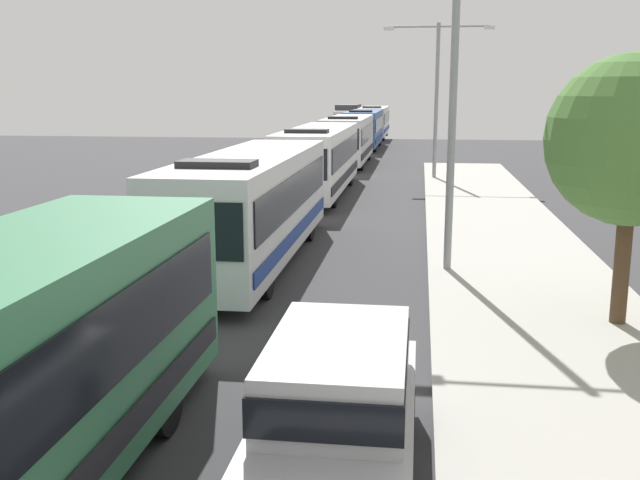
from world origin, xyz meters
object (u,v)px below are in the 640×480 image
(bus_rear, at_px, (364,128))
(bus_tail_end, at_px, (374,121))
(streetlamp_mid, at_px, (454,64))
(roadside_tree, at_px, (632,141))
(bus_fourth_in_line, at_px, (348,138))
(box_truck_oncoming, at_px, (348,118))
(white_suv, at_px, (337,409))
(bus_middle, at_px, (319,158))
(bus_second_in_line, at_px, (252,203))
(streetlamp_far, at_px, (437,84))

(bus_rear, height_order, bus_tail_end, same)
(streetlamp_mid, relative_size, roadside_tree, 1.62)
(bus_rear, xyz_separation_m, roadside_tree, (8.68, -45.81, 2.14))
(bus_fourth_in_line, distance_m, box_truck_oncoming, 33.53)
(streetlamp_mid, bearing_deg, bus_fourth_in_line, 100.80)
(bus_fourth_in_line, distance_m, roadside_tree, 33.71)
(bus_rear, distance_m, white_suv, 52.75)
(bus_middle, relative_size, bus_tail_end, 1.06)
(white_suv, height_order, box_truck_oncoming, box_truck_oncoming)
(bus_middle, relative_size, white_suv, 2.42)
(bus_rear, distance_m, box_truck_oncoming, 20.34)
(box_truck_oncoming, bearing_deg, bus_second_in_line, -86.90)
(box_truck_oncoming, distance_m, roadside_tree, 66.99)
(bus_fourth_in_line, relative_size, white_suv, 2.19)
(bus_middle, xyz_separation_m, bus_rear, (-0.00, 27.23, -0.00))
(white_suv, bearing_deg, box_truck_oncoming, 95.50)
(bus_second_in_line, bearing_deg, bus_middle, 90.00)
(bus_fourth_in_line, bearing_deg, bus_rear, 90.00)
(streetlamp_mid, relative_size, streetlamp_far, 1.09)
(white_suv, distance_m, roadside_tree, 8.89)
(bus_fourth_in_line, distance_m, bus_tail_end, 26.66)
(box_truck_oncoming, xyz_separation_m, roadside_tree, (11.99, -65.88, 2.12))
(bus_second_in_line, relative_size, streetlamp_mid, 1.33)
(roadside_tree, bearing_deg, streetlamp_mid, 128.05)
(bus_second_in_line, relative_size, box_truck_oncoming, 1.54)
(bus_second_in_line, height_order, bus_middle, same)
(bus_middle, bearing_deg, white_suv, -81.71)
(bus_second_in_line, xyz_separation_m, box_truck_oncoming, (-3.30, 61.04, 0.02))
(bus_tail_end, xyz_separation_m, white_suv, (3.70, -65.98, -0.66))
(bus_second_in_line, bearing_deg, box_truck_oncoming, 93.10)
(bus_tail_end, relative_size, white_suv, 2.30)
(bus_fourth_in_line, xyz_separation_m, streetlamp_mid, (5.40, -28.31, 3.75))
(white_suv, bearing_deg, roadside_tree, 53.79)
(white_suv, xyz_separation_m, roadside_tree, (4.99, 6.81, 2.79))
(bus_fourth_in_line, xyz_separation_m, bus_rear, (0.00, 13.30, 0.00))
(bus_second_in_line, distance_m, white_suv, 12.23)
(bus_tail_end, xyz_separation_m, roadside_tree, (8.68, -59.17, 2.14))
(bus_tail_end, bearing_deg, streetlamp_mid, -84.39)
(bus_second_in_line, bearing_deg, bus_fourth_in_line, 90.00)
(white_suv, bearing_deg, bus_rear, 94.02)
(bus_second_in_line, bearing_deg, white_suv, -72.38)
(box_truck_oncoming, bearing_deg, streetlamp_mid, -81.97)
(white_suv, xyz_separation_m, streetlamp_mid, (1.70, 11.01, 4.40))
(box_truck_oncoming, bearing_deg, bus_rear, -80.66)
(white_suv, bearing_deg, bus_middle, 98.29)
(bus_rear, xyz_separation_m, white_suv, (3.70, -52.62, -0.66))
(bus_second_in_line, xyz_separation_m, streetlamp_mid, (5.40, -0.64, 3.75))
(bus_middle, relative_size, bus_fourth_in_line, 1.11)
(bus_tail_end, height_order, white_suv, bus_tail_end)
(streetlamp_mid, bearing_deg, streetlamp_far, 90.00)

